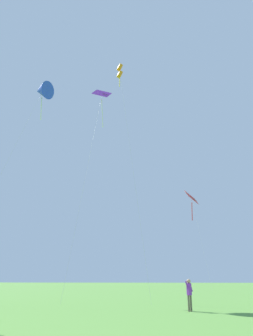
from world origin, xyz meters
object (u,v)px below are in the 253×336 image
(kite_orange_box, at_px, (120,72))
(person_in_blue_jacket, at_px, (189,292))
(kite_red_high, at_px, (192,202))
(kite_blue_delta, at_px, (42,91))
(kite_purple_streamer, at_px, (102,103))

(kite_orange_box, xyz_separation_m, person_in_blue_jacket, (5.77, -11.07, -21.49))
(kite_red_high, height_order, kite_orange_box, kite_orange_box)
(kite_red_high, xyz_separation_m, kite_blue_delta, (-15.31, -22.08, 7.32))
(kite_red_high, xyz_separation_m, person_in_blue_jacket, (-1.66, -31.68, -11.80))
(kite_red_high, distance_m, person_in_blue_jacket, 33.85)
(kite_orange_box, bearing_deg, kite_red_high, 70.18)
(person_in_blue_jacket, bearing_deg, kite_orange_box, 117.55)
(kite_red_high, relative_size, kite_orange_box, 0.62)
(kite_purple_streamer, xyz_separation_m, kite_orange_box, (2.75, -3.35, 1.56))
(kite_orange_box, height_order, person_in_blue_jacket, kite_orange_box)
(kite_blue_delta, distance_m, kite_orange_box, 8.36)
(kite_red_high, relative_size, kite_blue_delta, 0.69)
(kite_blue_delta, height_order, kite_orange_box, kite_orange_box)
(kite_red_high, distance_m, kite_orange_box, 23.96)
(kite_purple_streamer, bearing_deg, person_in_blue_jacket, -59.39)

